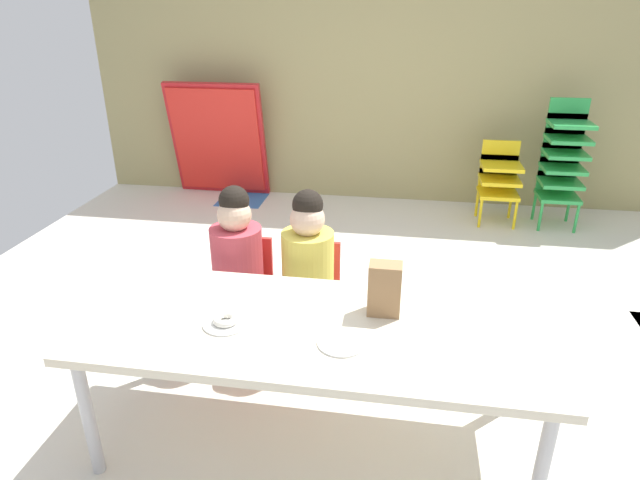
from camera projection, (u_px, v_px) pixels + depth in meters
name	position (u px, v px, depth m)	size (l,w,h in m)	color
ground_plane	(361.00, 352.00, 2.93)	(5.55, 5.14, 0.02)	silver
back_wall	(392.00, 65.00, 4.75)	(5.55, 0.10, 2.45)	tan
craft_table	(315.00, 334.00, 2.13)	(1.82, 0.75, 0.58)	beige
seated_child_near_camera	(238.00, 256.00, 2.74)	(0.33, 0.33, 0.92)	red
seated_child_middle_seat	(308.00, 261.00, 2.68)	(0.34, 0.34, 0.92)	red
kid_chair_yellow_stack	(499.00, 177.00, 4.51)	(0.32, 0.30, 0.68)	yellow
kid_chair_green_stack	(563.00, 158.00, 4.36)	(0.32, 0.30, 1.04)	green
folded_activity_table	(218.00, 140.00, 5.08)	(0.90, 0.29, 1.09)	red
paper_bag_brown	(385.00, 289.00, 2.14)	(0.13, 0.09, 0.22)	#9E754C
paper_plate_near_edge	(226.00, 323.00, 2.11)	(0.18, 0.18, 0.01)	white
paper_plate_center_table	(341.00, 343.00, 1.99)	(0.18, 0.18, 0.01)	white
donut_powdered_on_plate	(226.00, 319.00, 2.10)	(0.10, 0.10, 0.03)	white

